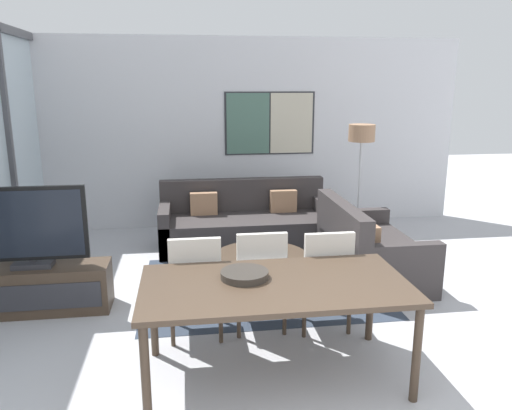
{
  "coord_description": "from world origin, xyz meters",
  "views": [
    {
      "loc": [
        -0.81,
        -2.2,
        2.14
      ],
      "look_at": [
        -0.13,
        2.6,
        0.95
      ],
      "focal_mm": 35.0,
      "sensor_mm": 36.0,
      "label": 1
    }
  ],
  "objects": [
    {
      "name": "area_rug",
      "position": [
        -0.05,
        2.77,
        0.0
      ],
      "size": [
        2.49,
        1.97,
        0.01
      ],
      "color": "#333D4C",
      "rests_on": "ground_plane"
    },
    {
      "name": "sofa_side",
      "position": [
        1.16,
        2.9,
        0.28
      ],
      "size": [
        0.9,
        1.53,
        0.86
      ],
      "rotation": [
        0.0,
        0.0,
        1.57
      ],
      "color": "#383333",
      "rests_on": "ground_plane"
    },
    {
      "name": "dining_chair_centre",
      "position": [
        -0.21,
        1.81,
        0.51
      ],
      "size": [
        0.46,
        0.46,
        0.93
      ],
      "color": "beige",
      "rests_on": "ground_plane"
    },
    {
      "name": "dining_chair_right",
      "position": [
        0.35,
        1.74,
        0.51
      ],
      "size": [
        0.46,
        0.46,
        0.93
      ],
      "color": "beige",
      "rests_on": "ground_plane"
    },
    {
      "name": "wall_back",
      "position": [
        0.02,
        5.29,
        1.41
      ],
      "size": [
        6.76,
        0.09,
        2.8
      ],
      "color": "silver",
      "rests_on": "ground_plane"
    },
    {
      "name": "television",
      "position": [
        -2.27,
        2.49,
        0.83
      ],
      "size": [
        1.04,
        0.2,
        0.77
      ],
      "color": "#2D2D33",
      "rests_on": "tv_console"
    },
    {
      "name": "floor_lamp",
      "position": [
        1.46,
        4.05,
        1.38
      ],
      "size": [
        0.34,
        0.34,
        1.62
      ],
      "color": "#2D2D33",
      "rests_on": "ground_plane"
    },
    {
      "name": "fruit_bowl",
      "position": [
        -0.42,
        1.2,
        0.78
      ],
      "size": [
        0.35,
        0.35,
        0.05
      ],
      "color": "#332D28",
      "rests_on": "dining_table"
    },
    {
      "name": "dining_chair_left",
      "position": [
        -0.77,
        1.75,
        0.51
      ],
      "size": [
        0.46,
        0.46,
        0.93
      ],
      "color": "beige",
      "rests_on": "ground_plane"
    },
    {
      "name": "sofa_main",
      "position": [
        -0.05,
        4.21,
        0.28
      ],
      "size": [
        2.25,
        0.9,
        0.86
      ],
      "color": "#383333",
      "rests_on": "ground_plane"
    },
    {
      "name": "tv_console",
      "position": [
        -2.27,
        2.49,
        0.23
      ],
      "size": [
        1.38,
        0.42,
        0.45
      ],
      "color": "#423326",
      "rests_on": "ground_plane"
    },
    {
      "name": "dining_table",
      "position": [
        -0.21,
        1.08,
        0.68
      ],
      "size": [
        1.92,
        0.98,
        0.75
      ],
      "color": "#423326",
      "rests_on": "ground_plane"
    },
    {
      "name": "coffee_table",
      "position": [
        -0.05,
        2.77,
        0.27
      ],
      "size": [
        1.01,
        1.01,
        0.36
      ],
      "color": "#423326",
      "rests_on": "ground_plane"
    }
  ]
}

